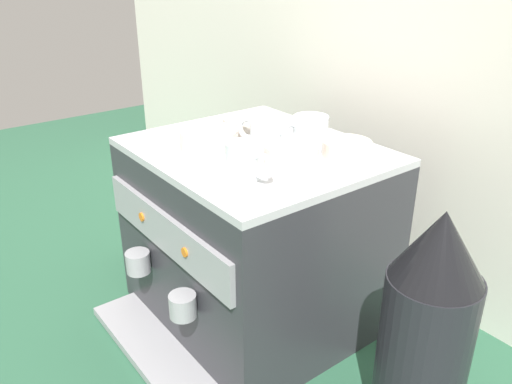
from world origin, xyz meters
TOP-DOWN VIEW (x-y plane):
  - ground_plane at (0.00, 0.00)m, footprint 4.00×4.00m
  - tiled_backsplash_wall at (0.00, 0.40)m, footprint 2.80×0.03m
  - espresso_machine at (0.00, -0.00)m, footprint 0.54×0.58m
  - ceramic_cup_0 at (0.01, 0.01)m, footprint 0.10×0.07m
  - ceramic_cup_1 at (0.13, -0.13)m, footprint 0.10×0.06m
  - ceramic_cup_2 at (0.05, 0.12)m, footprint 0.08×0.11m
  - ceramic_bowl_0 at (0.11, 0.01)m, footprint 0.12×0.12m
  - ceramic_bowl_1 at (-0.07, -0.08)m, footprint 0.13×0.13m
  - ceramic_bowl_2 at (-0.10, 0.05)m, footprint 0.11×0.11m
  - ceramic_bowl_3 at (0.16, 0.13)m, footprint 0.11×0.11m
  - coffee_grinder at (0.46, 0.03)m, footprint 0.17×0.17m
  - milk_pitcher at (-0.41, -0.06)m, footprint 0.10×0.10m

SIDE VIEW (x-z plane):
  - ground_plane at x=0.00m, z-range 0.00..0.00m
  - milk_pitcher at x=-0.41m, z-range 0.00..0.12m
  - espresso_machine at x=0.00m, z-range 0.00..0.44m
  - coffee_grinder at x=0.46m, z-range 0.00..0.45m
  - ceramic_bowl_3 at x=0.16m, z-range 0.44..0.47m
  - ceramic_bowl_2 at x=-0.10m, z-range 0.44..0.48m
  - ceramic_bowl_0 at x=0.11m, z-range 0.44..0.48m
  - ceramic_bowl_1 at x=-0.07m, z-range 0.44..0.48m
  - ceramic_cup_2 at x=0.05m, z-range 0.44..0.50m
  - ceramic_cup_1 at x=0.13m, z-range 0.44..0.51m
  - ceramic_cup_0 at x=0.01m, z-range 0.44..0.52m
  - tiled_backsplash_wall at x=0.00m, z-range 0.00..1.17m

